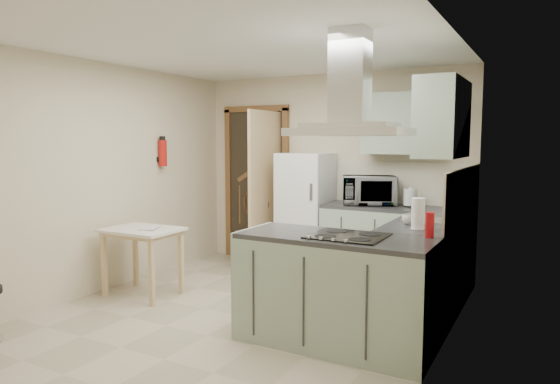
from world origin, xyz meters
The scene contains 27 objects.
floor centered at (0.00, 0.00, 0.00)m, with size 4.20×4.20×0.00m, color #B7A68E.
ceiling centered at (0.00, 0.00, 2.50)m, with size 4.20×4.20×0.00m, color silver.
back_wall centered at (0.00, 2.10, 1.25)m, with size 3.60×3.60×0.00m, color beige.
left_wall centered at (-1.80, 0.00, 1.25)m, with size 4.20×4.20×0.00m, color beige.
right_wall centered at (1.80, 0.00, 1.25)m, with size 4.20×4.20×0.00m, color beige.
doorway centered at (-1.10, 2.07, 1.05)m, with size 1.10×0.12×2.10m, color brown.
fridge centered at (-0.20, 1.80, 0.75)m, with size 0.60×0.60×1.50m, color white.
counter_back centered at (0.66, 1.80, 0.45)m, with size 1.08×0.60×0.90m, color #9EB2A0.
counter_right centered at (1.50, 1.12, 0.45)m, with size 0.60×1.95×0.90m, color #9EB2A0.
splashback centered at (0.96, 2.09, 1.15)m, with size 1.68×0.02×0.50m, color beige.
wall_cabinet_back centered at (0.95, 1.93, 1.85)m, with size 0.85×0.35×0.70m, color #9EB2A0.
wall_cabinet_right centered at (1.62, 0.85, 1.85)m, with size 0.35×0.90×0.70m, color #9EB2A0.
peninsula centered at (1.02, -0.18, 0.45)m, with size 1.55×0.65×0.90m, color #9EB2A0.
hob centered at (1.12, -0.18, 0.91)m, with size 0.58×0.50×0.01m, color black.
extractor_hood centered at (1.12, -0.18, 1.72)m, with size 0.90×0.55×0.10m, color silver.
sink centered at (1.50, 0.95, 0.91)m, with size 0.45×0.40×0.01m, color silver.
fire_extinguisher centered at (-1.74, 0.90, 1.50)m, with size 0.10×0.10×0.32m, color #B2140F.
drop_leaf_table centered at (-1.28, 0.04, 0.36)m, with size 0.78×0.58×0.73m, color tan.
bentwood_chair centered at (-0.91, 1.60, 0.46)m, with size 0.41×0.41×0.92m, color #502C1A.
microwave centered at (0.62, 1.82, 1.07)m, with size 0.61×0.41×0.34m, color black.
kettle centered at (1.10, 1.84, 1.01)m, with size 0.15×0.15×0.23m, color silver.
cereal_box centered at (0.77, 1.89, 1.05)m, with size 0.08×0.20×0.30m, color orange.
soap_bottle centered at (1.66, 1.48, 0.99)m, with size 0.08×0.08×0.18m, color #9F9EA9.
paper_towel centered at (1.53, 0.40, 1.04)m, with size 0.11×0.11×0.28m, color white.
cup centered at (1.40, 0.63, 0.95)m, with size 0.11×0.11×0.09m, color white.
red_bottle centered at (1.70, 0.10, 1.00)m, with size 0.07×0.07×0.20m, color red.
book centered at (-1.27, 0.02, 0.78)m, with size 0.17×0.23×0.10m, color #8B2E42.
Camera 1 is at (2.52, -3.83, 1.65)m, focal length 32.00 mm.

